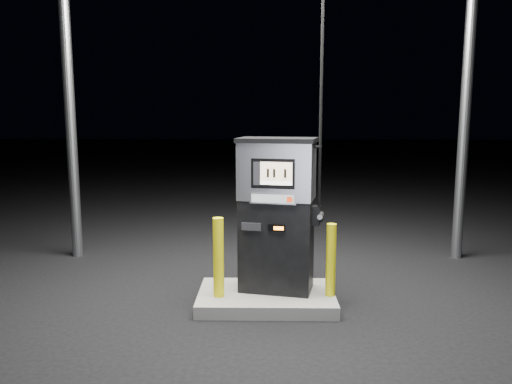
{
  "coord_description": "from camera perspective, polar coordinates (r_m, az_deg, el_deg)",
  "views": [
    {
      "loc": [
        -0.03,
        -5.66,
        2.22
      ],
      "look_at": [
        -0.12,
        0.0,
        1.35
      ],
      "focal_mm": 35.0,
      "sensor_mm": 36.0,
      "label": 1
    }
  ],
  "objects": [
    {
      "name": "bollard_right",
      "position": [
        5.84,
        8.55,
        -7.69
      ],
      "size": [
        0.14,
        0.14,
        0.85
      ],
      "primitive_type": "cylinder",
      "rotation": [
        0.0,
        0.0,
        0.34
      ],
      "color": "yellow",
      "rests_on": "pump_island"
    },
    {
      "name": "bollard_left",
      "position": [
        5.76,
        -4.31,
        -7.47
      ],
      "size": [
        0.16,
        0.16,
        0.92
      ],
      "primitive_type": "cylinder",
      "rotation": [
        0.0,
        0.0,
        -0.33
      ],
      "color": "yellow",
      "rests_on": "pump_island"
    },
    {
      "name": "ground",
      "position": [
        6.08,
        1.19,
        -12.65
      ],
      "size": [
        80.0,
        80.0,
        0.0
      ],
      "primitive_type": "plane",
      "color": "black",
      "rests_on": "ground"
    },
    {
      "name": "pump_island",
      "position": [
        6.05,
        1.19,
        -11.99
      ],
      "size": [
        1.6,
        1.0,
        0.15
      ],
      "primitive_type": "cube",
      "color": "#61615D",
      "rests_on": "ground"
    },
    {
      "name": "fuel_dispenser",
      "position": [
        5.87,
        2.42,
        -2.43
      ],
      "size": [
        1.04,
        0.71,
        3.76
      ],
      "rotation": [
        0.0,
        0.0,
        -0.21
      ],
      "color": "black",
      "rests_on": "pump_island"
    }
  ]
}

